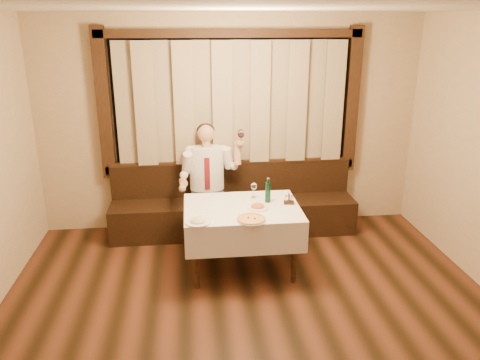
{
  "coord_description": "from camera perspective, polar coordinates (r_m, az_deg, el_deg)",
  "views": [
    {
      "loc": [
        -0.54,
        -3.04,
        2.7
      ],
      "look_at": [
        0.0,
        1.9,
        1.0
      ],
      "focal_mm": 35.0,
      "sensor_mm": 36.0,
      "label": 1
    }
  ],
  "objects": [
    {
      "name": "green_bottle",
      "position": [
        5.25,
        3.42,
        -1.45
      ],
      "size": [
        0.06,
        0.06,
        0.29
      ],
      "rotation": [
        0.0,
        0.0,
        -0.32
      ],
      "color": "#0E442A",
      "rests_on": "dining_table"
    },
    {
      "name": "dining_table",
      "position": [
        5.19,
        0.24,
        -4.36
      ],
      "size": [
        1.27,
        0.97,
        0.76
      ],
      "color": "black",
      "rests_on": "ground"
    },
    {
      "name": "pasta_cream",
      "position": [
        4.76,
        -5.16,
        -4.82
      ],
      "size": [
        0.26,
        0.26,
        0.09
      ],
      "rotation": [
        0.0,
        0.0,
        0.36
      ],
      "color": "white",
      "rests_on": "dining_table"
    },
    {
      "name": "banquette",
      "position": [
        6.26,
        -0.82,
        -3.55
      ],
      "size": [
        3.2,
        0.61,
        0.94
      ],
      "color": "black",
      "rests_on": "ground"
    },
    {
      "name": "pizza",
      "position": [
        4.8,
        1.38,
        -4.8
      ],
      "size": [
        0.31,
        0.31,
        0.03
      ],
      "rotation": [
        0.0,
        0.0,
        -0.16
      ],
      "color": "white",
      "rests_on": "dining_table"
    },
    {
      "name": "pasta_red",
      "position": [
        5.11,
        2.18,
        -3.06
      ],
      "size": [
        0.24,
        0.24,
        0.08
      ],
      "rotation": [
        0.0,
        0.0,
        0.02
      ],
      "color": "white",
      "rests_on": "dining_table"
    },
    {
      "name": "room",
      "position": [
        4.22,
        1.36,
        2.36
      ],
      "size": [
        5.01,
        6.01,
        2.81
      ],
      "color": "black",
      "rests_on": "ground"
    },
    {
      "name": "seated_man",
      "position": [
        5.97,
        -3.97,
        0.78
      ],
      "size": [
        0.83,
        0.62,
        1.48
      ],
      "color": "black",
      "rests_on": "ground"
    },
    {
      "name": "cruet_caddy",
      "position": [
        5.24,
        5.98,
        -2.49
      ],
      "size": [
        0.12,
        0.07,
        0.12
      ],
      "rotation": [
        0.0,
        0.0,
        -0.1
      ],
      "color": "black",
      "rests_on": "dining_table"
    },
    {
      "name": "table_wine_glass",
      "position": [
        5.36,
        1.7,
        -0.84
      ],
      "size": [
        0.07,
        0.07,
        0.19
      ],
      "rotation": [
        0.0,
        0.0,
        0.38
      ],
      "color": "white",
      "rests_on": "dining_table"
    }
  ]
}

